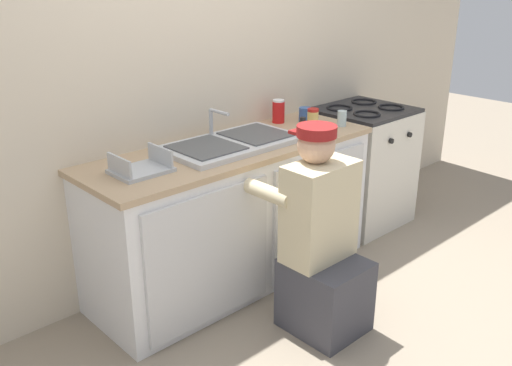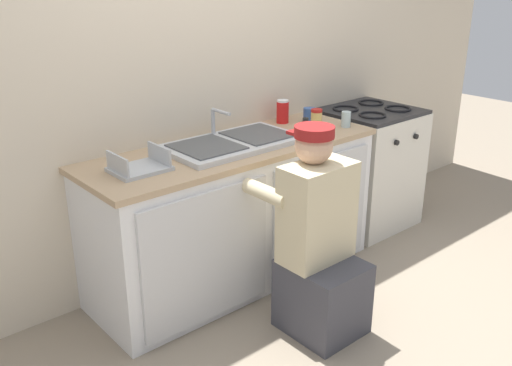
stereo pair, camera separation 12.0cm
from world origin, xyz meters
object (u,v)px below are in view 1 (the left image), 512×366
(water_glass, at_px, (342,118))
(condiment_jar, at_px, (313,118))
(sink_double_basin, at_px, (232,143))
(coffee_mug, at_px, (305,114))
(soda_cup_red, at_px, (278,111))
(spice_bottle_pepper, at_px, (303,126))
(plumber_person, at_px, (321,248))
(stove_range, at_px, (361,166))
(dish_rack_tray, at_px, (141,168))

(water_glass, xyz_separation_m, condiment_jar, (-0.18, 0.09, 0.01))
(sink_double_basin, xyz_separation_m, water_glass, (0.80, -0.15, 0.03))
(coffee_mug, height_order, condiment_jar, condiment_jar)
(water_glass, distance_m, soda_cup_red, 0.42)
(spice_bottle_pepper, height_order, condiment_jar, condiment_jar)
(plumber_person, distance_m, spice_bottle_pepper, 0.87)
(soda_cup_red, bearing_deg, water_glass, -55.12)
(spice_bottle_pepper, relative_size, coffee_mug, 0.83)
(stove_range, bearing_deg, sink_double_basin, 179.90)
(plumber_person, distance_m, condiment_jar, 0.99)
(plumber_person, height_order, dish_rack_tray, plumber_person)
(stove_range, distance_m, coffee_mug, 0.72)
(spice_bottle_pepper, bearing_deg, water_glass, -8.21)
(spice_bottle_pepper, bearing_deg, plumber_person, -129.16)
(plumber_person, bearing_deg, spice_bottle_pepper, 50.84)
(sink_double_basin, xyz_separation_m, condiment_jar, (0.62, -0.06, 0.05))
(coffee_mug, xyz_separation_m, soda_cup_red, (-0.15, 0.10, 0.03))
(sink_double_basin, height_order, dish_rack_tray, sink_double_basin)
(spice_bottle_pepper, relative_size, dish_rack_tray, 0.37)
(water_glass, bearing_deg, coffee_mug, 110.83)
(plumber_person, relative_size, soda_cup_red, 7.26)
(condiment_jar, xyz_separation_m, soda_cup_red, (-0.06, 0.25, 0.01))
(plumber_person, bearing_deg, stove_range, 28.81)
(plumber_person, distance_m, water_glass, 1.06)
(plumber_person, bearing_deg, sink_double_basin, 90.45)
(sink_double_basin, relative_size, water_glass, 8.00)
(spice_bottle_pepper, height_order, dish_rack_tray, dish_rack_tray)
(soda_cup_red, bearing_deg, plumber_person, -122.53)
(coffee_mug, relative_size, dish_rack_tray, 0.45)
(coffee_mug, distance_m, condiment_jar, 0.17)
(spice_bottle_pepper, relative_size, condiment_jar, 0.82)
(plumber_person, bearing_deg, coffee_mug, 47.54)
(dish_rack_tray, distance_m, soda_cup_red, 1.21)
(water_glass, bearing_deg, soda_cup_red, 124.88)
(plumber_person, bearing_deg, condiment_jar, 45.45)
(water_glass, bearing_deg, dish_rack_tray, 174.85)
(stove_range, xyz_separation_m, soda_cup_red, (-0.69, 0.19, 0.50))
(stove_range, distance_m, plumber_person, 1.43)
(stove_range, distance_m, soda_cup_red, 0.87)
(dish_rack_tray, relative_size, soda_cup_red, 1.84)
(plumber_person, xyz_separation_m, coffee_mug, (0.71, 0.77, 0.45))
(soda_cup_red, bearing_deg, coffee_mug, -35.26)
(sink_double_basin, xyz_separation_m, plumber_person, (0.01, -0.69, -0.42))
(sink_double_basin, xyz_separation_m, stove_range, (1.26, -0.00, -0.44))
(stove_range, height_order, dish_rack_tray, dish_rack_tray)
(stove_range, bearing_deg, coffee_mug, 171.31)
(spice_bottle_pepper, bearing_deg, stove_range, 7.79)
(plumber_person, xyz_separation_m, water_glass, (0.80, 0.54, 0.45))
(stove_range, bearing_deg, plumber_person, -151.19)
(spice_bottle_pepper, distance_m, water_glass, 0.33)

